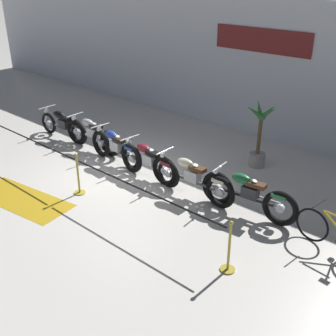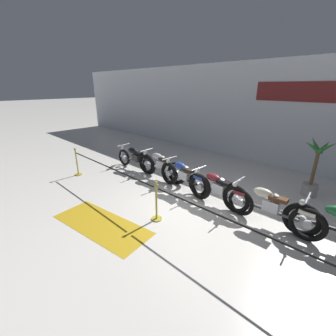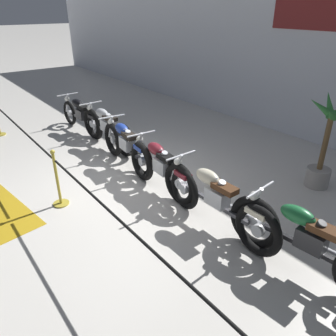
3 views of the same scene
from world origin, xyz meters
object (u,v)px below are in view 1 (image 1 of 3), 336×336
Objects in this scene: motorcycle_cream_4 at (191,177)px; potted_palm_left_of_row at (259,137)px; motorcycle_silver_1 at (92,134)px; stanchion_far_left at (44,151)px; motorcycle_blue_2 at (116,148)px; stanchion_mid_right at (229,254)px; motorcycle_maroon_3 at (148,161)px; motorcycle_black_0 at (63,125)px; floor_banner at (21,199)px; motorcycle_green_5 at (248,194)px; stanchion_mid_left at (79,180)px.

motorcycle_cream_4 is 1.33× the size of potted_palm_left_of_row.
stanchion_far_left reaches higher than motorcycle_silver_1.
stanchion_mid_right is (4.93, -1.74, -0.12)m from motorcycle_blue_2.
potted_palm_left_of_row is at bearing 27.98° from motorcycle_silver_1.
motorcycle_cream_4 is at bearing -0.89° from motorcycle_maroon_3.
motorcycle_black_0 reaches higher than floor_banner.
potted_palm_left_of_row reaches higher than motorcycle_maroon_3.
motorcycle_black_0 is 1.01× the size of motorcycle_blue_2.
potted_palm_left_of_row is (4.28, 2.27, 0.36)m from motorcycle_silver_1.
motorcycle_silver_1 is at bearing 104.36° from stanchion_far_left.
motorcycle_maroon_3 is 3.23m from floor_banner.
motorcycle_cream_4 is at bearing -0.68° from motorcycle_blue_2.
motorcycle_green_5 is 2.05m from stanchion_mid_right.
stanchion_mid_left reaches higher than floor_banner.
motorcycle_maroon_3 is at bearing 40.46° from stanchion_far_left.
stanchion_far_left is 8.30× the size of stanchion_mid_left.
motorcycle_blue_2 is 3.92m from potted_palm_left_of_row.
motorcycle_black_0 is at bearing -178.07° from motorcycle_silver_1.
motorcycle_cream_4 is (5.35, -0.20, 0.01)m from motorcycle_black_0.
motorcycle_silver_1 reaches higher than motorcycle_maroon_3.
motorcycle_green_5 is (2.88, 0.15, 0.01)m from motorcycle_maroon_3.
motorcycle_blue_2 is at bearing -178.01° from motorcycle_green_5.
stanchion_far_left is 1.44m from floor_banner.
motorcycle_silver_1 is 2.71m from stanchion_mid_left.
motorcycle_green_5 is 2.63m from potted_palm_left_of_row.
potted_palm_left_of_row is at bearing 48.22° from stanchion_far_left.
floor_banner is at bearing -93.92° from motorcycle_blue_2.
potted_palm_left_of_row reaches higher than motorcycle_silver_1.
motorcycle_silver_1 is 2.17× the size of stanchion_mid_left.
potted_palm_left_of_row is (0.33, 2.52, 0.36)m from motorcycle_cream_4.
motorcycle_maroon_3 is 1.19× the size of potted_palm_left_of_row.
motorcycle_maroon_3 is at bearing 54.40° from floor_banner.
floor_banner is at bearing -50.74° from motorcycle_black_0.
motorcycle_blue_2 is 1.00× the size of motorcycle_maroon_3.
stanchion_mid_right reaches higher than motorcycle_silver_1.
motorcycle_silver_1 is 6.50m from stanchion_mid_right.
motorcycle_green_5 is at bearing -0.75° from motorcycle_silver_1.
motorcycle_blue_2 is 0.25× the size of stanchion_far_left.
motorcycle_maroon_3 is at bearing -2.58° from motorcycle_black_0.
motorcycle_blue_2 is at bearing -140.45° from potted_palm_left_of_row.
potted_palm_left_of_row is (-1.13, 2.34, 0.35)m from motorcycle_green_5.
motorcycle_green_5 is (4.14, 0.14, 0.01)m from motorcycle_blue_2.
motorcycle_green_5 is at bearing 26.21° from floor_banner.
motorcycle_maroon_3 reaches higher than floor_banner.
stanchion_far_left and stanchion_mid_right have the same top height.
stanchion_mid_left is at bearing 0.00° from stanchion_far_left.
motorcycle_green_5 is 5.26m from stanchion_far_left.
motorcycle_blue_2 is (2.66, -0.17, 0.01)m from motorcycle_black_0.
stanchion_far_left reaches higher than motorcycle_green_5.
stanchion_mid_left is (-2.41, -4.23, -0.48)m from potted_palm_left_of_row.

